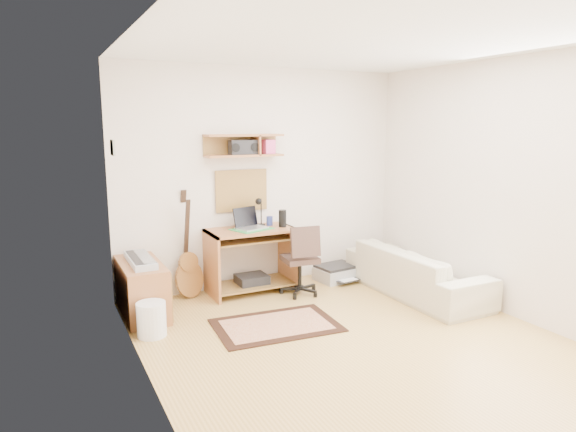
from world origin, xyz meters
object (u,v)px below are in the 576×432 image
task_chair (300,259)px  desk (252,261)px  sofa (416,263)px  printer (336,273)px  cabinet (142,289)px

task_chair → desk: bearing=152.1°
task_chair → sofa: task_chair is taller
desk → printer: 1.16m
task_chair → cabinet: 1.77m
printer → cabinet: bearing=176.1°
desk → sofa: 1.90m
printer → sofa: (0.54, -0.85, 0.28)m
sofa → task_chair: bearing=63.9°
cabinet → printer: (2.42, 0.11, -0.19)m
task_chair → sofa: (1.20, -0.59, -0.06)m
desk → printer: bearing=-3.2°
desk → cabinet: 1.31m
desk → printer: (1.13, -0.06, -0.29)m
cabinet → printer: 2.43m
sofa → cabinet: bearing=76.0°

